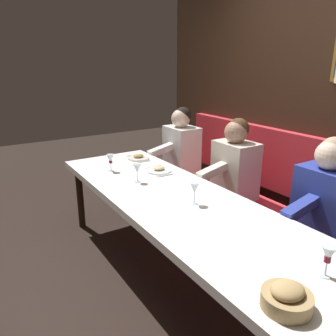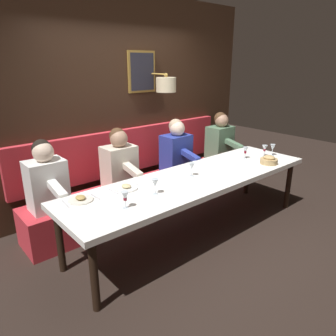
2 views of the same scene
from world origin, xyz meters
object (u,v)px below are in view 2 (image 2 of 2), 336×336
Objects in this scene: diner_near at (176,148)px; wine_glass_5 at (273,148)px; diner_far at (46,178)px; wine_glass_0 at (245,150)px; bread_bowl at (269,160)px; wine_glass_1 at (155,183)px; wine_glass_2 at (125,197)px; diner_nearest at (220,138)px; wine_glass_3 at (192,167)px; wine_glass_4 at (265,149)px; dining_table at (196,181)px; diner_middle at (119,161)px.

diner_near is 4.82× the size of wine_glass_5.
diner_far is 2.56m from wine_glass_0.
wine_glass_1 is at bearing 83.84° from bread_bowl.
wine_glass_0 is 2.12m from wine_glass_2.
wine_glass_3 is (-0.83, 1.48, 0.04)m from diner_nearest.
bread_bowl is at bearing -172.82° from wine_glass_0.
wine_glass_5 is (-0.05, -0.12, 0.00)m from wine_glass_4.
diner_near is at bearing -50.20° from wine_glass_1.
diner_far reaches higher than wine_glass_0.
wine_glass_2 is (-0.16, 1.08, 0.17)m from dining_table.
diner_nearest is 4.82× the size of wine_glass_1.
wine_glass_1 and wine_glass_2 have the same top height.
dining_table is at bearing -155.80° from wine_glass_3.
diner_nearest is (0.88, -1.46, 0.13)m from dining_table.
wine_glass_1 is at bearing 95.27° from wine_glass_0.
wine_glass_2 is (-1.04, 1.56, 0.04)m from diner_near.
wine_glass_2 is 2.52m from wine_glass_5.
wine_glass_2 is at bearing 98.54° from dining_table.
diner_middle reaches higher than wine_glass_0.
diner_near is at bearing -90.00° from diner_far.
diner_middle is 1.00× the size of diner_far.
wine_glass_0 is (-0.81, 0.43, 0.04)m from diner_nearest.
diner_far reaches higher than wine_glass_5.
diner_middle is at bearing -11.31° from wine_glass_1.
wine_glass_0 is at bearing -88.90° from wine_glass_3.
diner_nearest is at bearing -90.00° from diner_far.
diner_nearest is 1.00× the size of diner_near.
diner_nearest and diner_far have the same top height.
diner_far is (0.88, 1.40, 0.13)m from dining_table.
wine_glass_0 is 1.00× the size of wine_glass_5.
wine_glass_0 is (-0.81, -2.43, 0.04)m from diner_far.
wine_glass_3 is 1.00× the size of wine_glass_5.
diner_nearest is at bearing -90.00° from diner_near.
wine_glass_5 reaches higher than bread_bowl.
wine_glass_3 and wine_glass_5 have the same top height.
diner_nearest and diner_middle have the same top height.
wine_glass_0 is 1.71m from wine_glass_1.
diner_nearest is at bearing -18.46° from bread_bowl.
wine_glass_2 is at bearing 91.64° from wine_glass_5.
dining_table is 19.83× the size of wine_glass_5.
bread_bowl is at bearing -96.16° from wine_glass_1.
diner_far is 4.82× the size of wine_glass_5.
bread_bowl is (-1.16, -0.58, -0.03)m from diner_near.
diner_nearest reaches higher than wine_glass_2.
dining_table is 19.83× the size of wine_glass_3.
diner_middle is 3.60× the size of bread_bowl.
wine_glass_1 is at bearing 91.25° from wine_glass_4.
wine_glass_4 and wine_glass_5 have the same top height.
dining_table is at bearing -82.75° from wine_glass_1.
wine_glass_2 is 1.00× the size of wine_glass_5.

